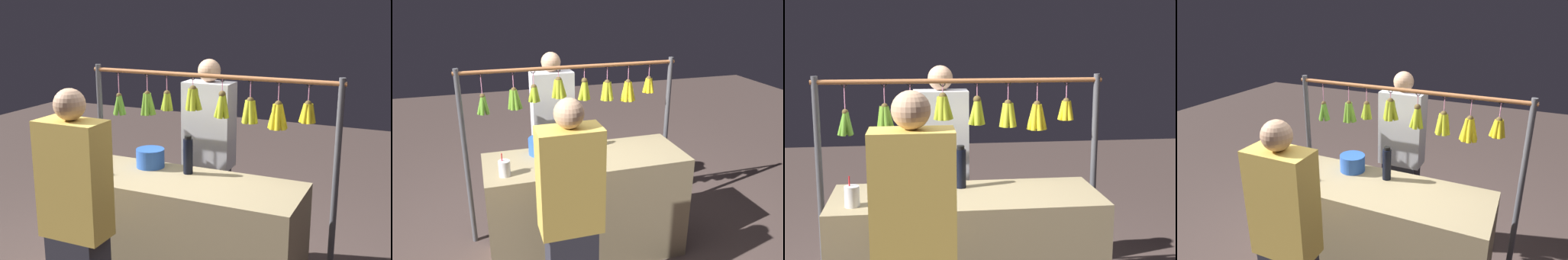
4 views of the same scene
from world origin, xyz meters
The scene contains 5 objects.
display_rack centered at (-0.03, -0.44, 1.20)m, with size 1.95×0.14×1.61m.
water_bottle centered at (0.02, -0.15, 1.05)m, with size 0.07×0.07×0.27m.
blue_bucket centered at (0.34, -0.17, 0.99)m, with size 0.21×0.21×0.14m, color blue.
drink_cup centered at (0.66, 0.16, 0.98)m, with size 0.09×0.09×0.18m.
vendor_person centered at (0.12, -0.75, 0.82)m, with size 0.39×0.21×1.66m.
Camera 3 is at (0.28, 3.08, 1.87)m, focal length 48.53 mm.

